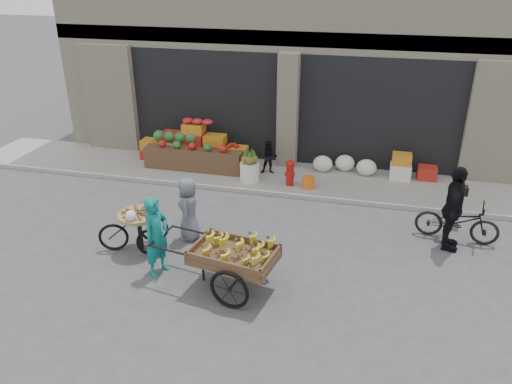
% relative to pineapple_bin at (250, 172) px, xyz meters
% --- Properties ---
extents(ground, '(80.00, 80.00, 0.00)m').
position_rel_pineapple_bin_xyz_m(ground, '(0.75, -3.60, -0.37)').
color(ground, '#424244').
rests_on(ground, ground).
extents(sidewalk, '(18.00, 2.20, 0.12)m').
position_rel_pineapple_bin_xyz_m(sidewalk, '(0.75, 0.50, -0.31)').
color(sidewalk, gray).
rests_on(sidewalk, ground).
extents(building, '(14.00, 6.45, 7.00)m').
position_rel_pineapple_bin_xyz_m(building, '(0.75, 4.43, 3.00)').
color(building, beige).
rests_on(building, ground).
extents(fruit_display, '(3.10, 1.12, 1.24)m').
position_rel_pineapple_bin_xyz_m(fruit_display, '(-1.73, 0.78, 0.30)').
color(fruit_display, '#AA2317').
rests_on(fruit_display, sidewalk).
extents(pineapple_bin, '(0.52, 0.52, 0.50)m').
position_rel_pineapple_bin_xyz_m(pineapple_bin, '(0.00, 0.00, 0.00)').
color(pineapple_bin, silver).
rests_on(pineapple_bin, sidewalk).
extents(fire_hydrant, '(0.22, 0.22, 0.71)m').
position_rel_pineapple_bin_xyz_m(fire_hydrant, '(1.10, -0.05, 0.13)').
color(fire_hydrant, '#A5140F').
rests_on(fire_hydrant, sidewalk).
extents(orange_bucket, '(0.32, 0.32, 0.30)m').
position_rel_pineapple_bin_xyz_m(orange_bucket, '(1.60, -0.10, -0.10)').
color(orange_bucket, orange).
rests_on(orange_bucket, sidewalk).
extents(right_bay_goods, '(3.35, 0.60, 0.70)m').
position_rel_pineapple_bin_xyz_m(right_bay_goods, '(3.36, 1.10, 0.04)').
color(right_bay_goods, silver).
rests_on(right_bay_goods, sidewalk).
extents(seated_person, '(0.51, 0.43, 0.93)m').
position_rel_pineapple_bin_xyz_m(seated_person, '(0.40, 0.60, 0.21)').
color(seated_person, black).
rests_on(seated_person, sidewalk).
extents(banana_cart, '(2.67, 1.45, 1.06)m').
position_rel_pineapple_bin_xyz_m(banana_cart, '(0.83, -4.60, 0.40)').
color(banana_cart, brown).
rests_on(banana_cart, ground).
extents(vendor_woman, '(0.55, 0.68, 1.61)m').
position_rel_pineapple_bin_xyz_m(vendor_woman, '(-0.68, -4.43, 0.43)').
color(vendor_woman, '#0F736F').
rests_on(vendor_woman, ground).
extents(tricycle_cart, '(1.45, 1.07, 0.95)m').
position_rel_pineapple_bin_xyz_m(tricycle_cart, '(-1.40, -3.73, 0.20)').
color(tricycle_cart, '#9E7F51').
rests_on(tricycle_cart, ground).
extents(vendor_grey, '(0.53, 0.74, 1.41)m').
position_rel_pineapple_bin_xyz_m(vendor_grey, '(-0.57, -3.04, 0.33)').
color(vendor_grey, slate).
rests_on(vendor_grey, ground).
extents(bicycle, '(1.78, 0.83, 0.90)m').
position_rel_pineapple_bin_xyz_m(bicycle, '(5.04, -1.76, 0.08)').
color(bicycle, black).
rests_on(bicycle, ground).
extents(cyclist, '(0.59, 1.12, 1.83)m').
position_rel_pineapple_bin_xyz_m(cyclist, '(4.84, -2.16, 0.55)').
color(cyclist, black).
rests_on(cyclist, ground).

